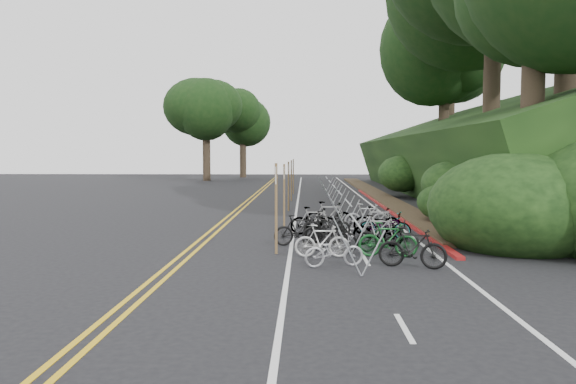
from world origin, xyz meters
The scene contains 11 objects.
ground centered at (0.00, 0.00, 0.00)m, with size 120.00×120.00×0.00m, color black.
road_markings centered at (0.63, 10.10, 0.00)m, with size 7.47×80.00×0.01m.
red_curb centered at (5.70, 12.00, 0.05)m, with size 0.25×28.00×0.10m, color maroon.
embankment centered at (12.96, 19.04, 2.57)m, with size 14.30×48.14×9.11m.
tree_cluster centered at (9.76, 22.04, 11.76)m, with size 32.71×54.26×18.85m.
bike_rack_front centered at (2.78, -2.58, 0.85)m, with size 1.13×3.20×1.15m.
bike_racks_rest centered at (3.00, 13.00, 0.85)m, with size 1.14×23.00×1.17m.
signpost_near centered at (0.59, -1.12, 1.51)m, with size 0.08×0.40×2.65m.
signposts_rest centered at (0.60, 14.00, 1.43)m, with size 0.08×18.40×2.50m.
bike_front centered at (1.24, 0.45, 0.49)m, with size 1.64×0.46×0.99m, color black.
bike_valet centered at (3.10, 0.63, 0.49)m, with size 3.28×8.93×1.09m.
Camera 1 is at (1.42, -17.31, 2.95)m, focal length 35.00 mm.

